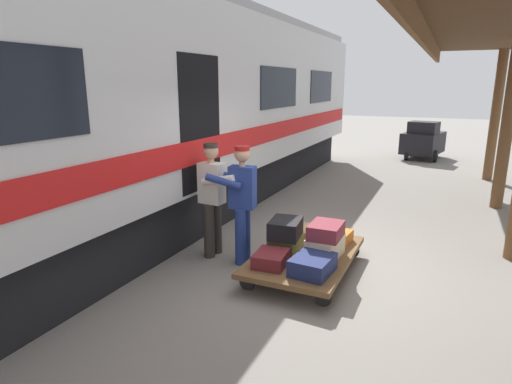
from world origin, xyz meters
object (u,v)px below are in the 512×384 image
suitcase_maroon_trunk (271,259)px  suitcase_olive_duffel (286,243)px  suitcase_navy_fabric (313,265)px  suitcase_orange_carryall (335,238)px  suitcase_burgundy_valise (326,231)px  suitcase_black_hardshell (286,228)px  luggage_cart (305,256)px  porter_by_door (213,196)px  porter_in_overalls (241,200)px  train_car (122,114)px  baggage_tug (423,141)px  suitcase_cream_canvas (325,247)px  suitcase_tan_vintage (299,232)px

suitcase_maroon_trunk → suitcase_olive_duffel: suitcase_olive_duffel is taller
suitcase_navy_fabric → suitcase_olive_duffel: bearing=-44.8°
suitcase_maroon_trunk → suitcase_orange_carryall: bearing=-116.8°
suitcase_olive_duffel → suitcase_burgundy_valise: size_ratio=0.93×
suitcase_olive_duffel → suitcase_black_hardshell: size_ratio=0.93×
luggage_cart → suitcase_navy_fabric: bearing=116.8°
luggage_cart → porter_by_door: porter_by_door is taller
suitcase_orange_carryall → porter_in_overalls: (1.23, 0.57, 0.57)m
train_car → porter_by_door: (-1.82, 0.24, -1.14)m
suitcase_burgundy_valise → baggage_tug: (-0.51, -10.54, -0.03)m
suitcase_burgundy_valise → porter_in_overalls: bearing=-0.5°
porter_in_overalls → suitcase_cream_canvas: bearing=-178.9°
train_car → suitcase_black_hardshell: bearing=174.4°
suitcase_black_hardshell → suitcase_burgundy_valise: bearing=179.7°
porter_in_overalls → porter_by_door: size_ratio=1.00×
suitcase_tan_vintage → suitcase_cream_canvas: size_ratio=0.88×
suitcase_burgundy_valise → porter_by_door: bearing=-1.8°
luggage_cart → porter_in_overalls: size_ratio=1.17×
suitcase_tan_vintage → suitcase_olive_duffel: bearing=90.0°
porter_by_door → suitcase_burgundy_valise: bearing=178.2°
suitcase_maroon_trunk → suitcase_cream_canvas: 0.78m
suitcase_burgundy_valise → porter_in_overalls: 1.28m
luggage_cart → suitcase_olive_duffel: bearing=0.0°
suitcase_olive_duffel → baggage_tug: 10.57m
luggage_cart → suitcase_cream_canvas: size_ratio=3.40×
suitcase_olive_duffel → porter_in_overalls: (0.68, 0.02, 0.55)m
suitcase_tan_vintage → suitcase_burgundy_valise: (-0.57, 0.58, 0.30)m
train_car → suitcase_black_hardshell: size_ratio=35.77×
suitcase_maroon_trunk → baggage_tug: 11.11m
suitcase_navy_fabric → suitcase_burgundy_valise: size_ratio=1.12×
train_car → baggage_tug: 11.11m
suitcase_maroon_trunk → suitcase_cream_canvas: (-0.55, -0.55, 0.06)m
train_car → porter_by_door: 2.16m
train_car → suitcase_tan_vintage: train_car is taller
suitcase_orange_carryall → suitcase_black_hardshell: 0.84m
luggage_cart → suitcase_orange_carryall: size_ratio=3.77×
porter_by_door → baggage_tug: porter_by_door is taller
suitcase_maroon_trunk → suitcase_cream_canvas: suitcase_cream_canvas is taller
suitcase_orange_carryall → suitcase_black_hardshell: suitcase_black_hardshell is taller
train_car → suitcase_tan_vintage: bearing=-174.5°
porter_by_door → porter_in_overalls: bearing=174.8°
suitcase_navy_fabric → luggage_cart: bearing=-63.2°
luggage_cart → train_car: bearing=-4.6°
suitcase_burgundy_valise → suitcase_black_hardshell: suitcase_burgundy_valise is taller
train_car → suitcase_orange_carryall: (-3.54, -0.29, -1.70)m
suitcase_cream_canvas → suitcase_black_hardshell: 0.59m
suitcase_orange_carryall → suitcase_black_hardshell: bearing=46.4°
suitcase_orange_carryall → baggage_tug: size_ratio=0.28×
suitcase_tan_vintage → suitcase_navy_fabric: size_ratio=0.92×
suitcase_orange_carryall → suitcase_burgundy_valise: suitcase_burgundy_valise is taller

